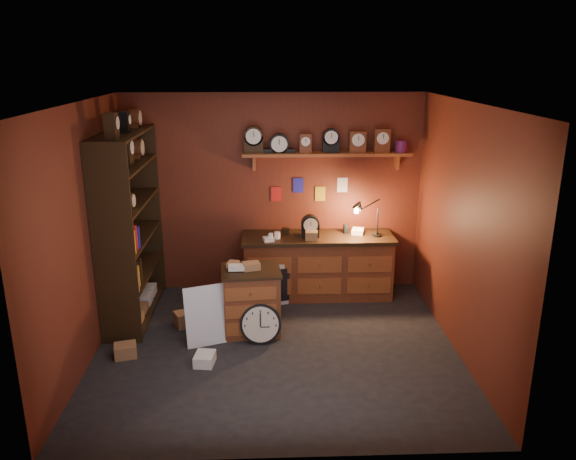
% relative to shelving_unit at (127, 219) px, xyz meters
% --- Properties ---
extents(floor, '(4.00, 4.00, 0.00)m').
position_rel_shelving_unit_xyz_m(floor, '(1.79, -0.98, -1.25)').
color(floor, black).
rests_on(floor, ground).
extents(room_shell, '(4.02, 3.62, 2.71)m').
position_rel_shelving_unit_xyz_m(room_shell, '(1.84, -0.87, 0.47)').
color(room_shell, maroon).
rests_on(room_shell, ground).
extents(shelving_unit, '(0.47, 1.60, 2.58)m').
position_rel_shelving_unit_xyz_m(shelving_unit, '(0.00, 0.00, 0.00)').
color(shelving_unit, black).
rests_on(shelving_unit, ground).
extents(workbench, '(2.03, 0.66, 1.36)m').
position_rel_shelving_unit_xyz_m(workbench, '(2.38, 0.49, -0.78)').
color(workbench, brown).
rests_on(workbench, ground).
extents(low_cabinet, '(0.73, 0.63, 0.87)m').
position_rel_shelving_unit_xyz_m(low_cabinet, '(1.51, -0.53, -0.83)').
color(low_cabinet, brown).
rests_on(low_cabinet, ground).
extents(big_round_clock, '(0.47, 0.16, 0.47)m').
position_rel_shelving_unit_xyz_m(big_round_clock, '(1.61, -0.83, -1.02)').
color(big_round_clock, black).
rests_on(big_round_clock, ground).
extents(white_panel, '(0.55, 0.31, 0.70)m').
position_rel_shelving_unit_xyz_m(white_panel, '(1.03, -0.81, -1.25)').
color(white_panel, silver).
rests_on(white_panel, ground).
extents(mini_fridge, '(0.67, 0.68, 0.56)m').
position_rel_shelving_unit_xyz_m(mini_fridge, '(1.76, 0.41, -0.97)').
color(mini_fridge, silver).
rests_on(mini_fridge, ground).
extents(floor_box_a, '(0.27, 0.25, 0.14)m').
position_rel_shelving_unit_xyz_m(floor_box_a, '(0.14, -1.09, -1.18)').
color(floor_box_a, '#9D6C44').
rests_on(floor_box_a, ground).
extents(floor_box_b, '(0.23, 0.27, 0.12)m').
position_rel_shelving_unit_xyz_m(floor_box_b, '(1.02, -1.28, -1.19)').
color(floor_box_b, white).
rests_on(floor_box_b, ground).
extents(floor_box_c, '(0.30, 0.28, 0.18)m').
position_rel_shelving_unit_xyz_m(floor_box_c, '(0.70, -0.37, -1.16)').
color(floor_box_c, '#9D6C44').
rests_on(floor_box_c, ground).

